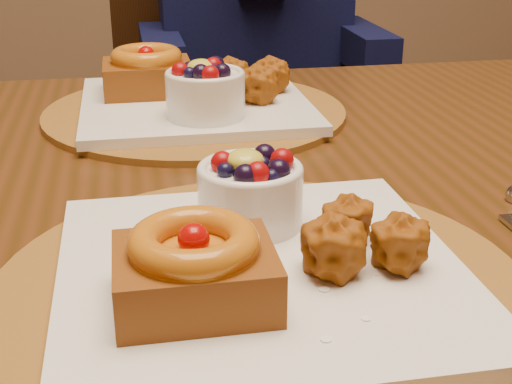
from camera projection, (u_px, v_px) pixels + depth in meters
dining_table at (220, 247)px, 0.73m from camera, size 1.60×0.90×0.76m
place_setting_near at (257, 260)px, 0.50m from camera, size 0.38×0.38×0.08m
place_setting_far at (193, 96)px, 0.89m from camera, size 0.38×0.38×0.09m
chair_far at (207, 159)px, 1.57m from camera, size 0.47×0.47×0.85m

